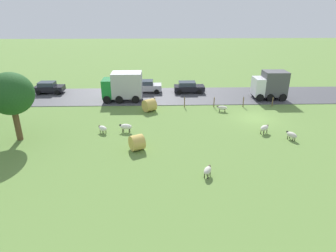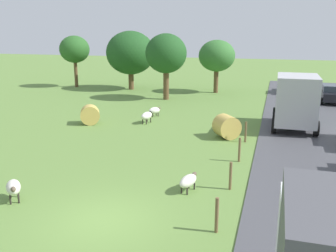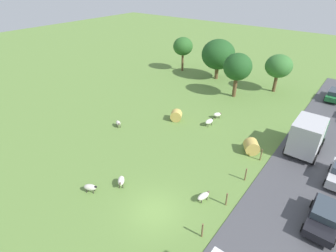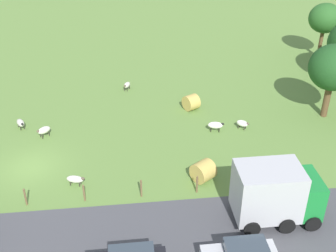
{
  "view_description": "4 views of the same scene",
  "coord_description": "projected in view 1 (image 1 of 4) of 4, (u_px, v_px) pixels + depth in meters",
  "views": [
    {
      "loc": [
        -29.67,
        10.43,
        11.59
      ],
      "look_at": [
        -4.06,
        9.68,
        0.9
      ],
      "focal_mm": 31.46,
      "sensor_mm": 36.0,
      "label": 1
    },
    {
      "loc": [
        5.53,
        -10.7,
        6.47
      ],
      "look_at": [
        -0.81,
        10.78,
        0.71
      ],
      "focal_mm": 39.76,
      "sensor_mm": 36.0,
      "label": 2
    },
    {
      "loc": [
        9.27,
        -10.36,
        15.67
      ],
      "look_at": [
        -5.61,
        8.9,
        1.36
      ],
      "focal_mm": 28.19,
      "sensor_mm": 36.0,
      "label": 3
    },
    {
      "loc": [
        25.32,
        6.71,
        18.08
      ],
      "look_at": [
        -3.32,
        9.99,
        0.71
      ],
      "focal_mm": 46.33,
      "sensor_mm": 36.0,
      "label": 4
    }
  ],
  "objects": [
    {
      "name": "fence_post_2",
      "position": [
        214.0,
        102.0,
        35.4
      ],
      "size": [
        0.12,
        0.12,
        1.21
      ],
      "primitive_type": "cylinder",
      "color": "brown",
      "rests_on": "ground_plane"
    },
    {
      "name": "car_1",
      "position": [
        49.0,
        87.0,
        40.66
      ],
      "size": [
        2.09,
        3.86,
        1.58
      ],
      "color": "black",
      "rests_on": "road_strip"
    },
    {
      "name": "sheep_3",
      "position": [
        222.0,
        108.0,
        33.96
      ],
      "size": [
        0.77,
        1.28,
        0.7
      ],
      "color": "silver",
      "rests_on": "ground_plane"
    },
    {
      "name": "truck_1",
      "position": [
        270.0,
        85.0,
        37.9
      ],
      "size": [
        2.66,
        4.13,
        3.6
      ],
      "color": "white",
      "rests_on": "road_strip"
    },
    {
      "name": "tree_0",
      "position": [
        11.0,
        94.0,
        25.46
      ],
      "size": [
        3.9,
        3.9,
        6.23
      ],
      "color": "brown",
      "rests_on": "ground_plane"
    },
    {
      "name": "sheep_2",
      "position": [
        292.0,
        135.0,
        26.89
      ],
      "size": [
        1.18,
        0.94,
        0.75
      ],
      "color": "beige",
      "rests_on": "ground_plane"
    },
    {
      "name": "hay_bale_1",
      "position": [
        137.0,
        143.0,
        25.0
      ],
      "size": [
        1.68,
        1.57,
        1.34
      ],
      "primitive_type": "cylinder",
      "rotation": [
        1.57,
        0.0,
        0.49
      ],
      "color": "tan",
      "rests_on": "ground_plane"
    },
    {
      "name": "road_strip",
      "position": [
        236.0,
        95.0,
        40.06
      ],
      "size": [
        8.0,
        80.0,
        0.06
      ],
      "primitive_type": "cube",
      "color": "#47474C",
      "rests_on": "ground_plane"
    },
    {
      "name": "sheep_0",
      "position": [
        264.0,
        128.0,
        28.18
      ],
      "size": [
        1.08,
        1.15,
        0.84
      ],
      "color": "silver",
      "rests_on": "ground_plane"
    },
    {
      "name": "fence_post_1",
      "position": [
        243.0,
        102.0,
        35.5
      ],
      "size": [
        0.12,
        0.12,
        1.23
      ],
      "primitive_type": "cylinder",
      "color": "brown",
      "rests_on": "ground_plane"
    },
    {
      "name": "fence_post_3",
      "position": [
        185.0,
        102.0,
        35.3
      ],
      "size": [
        0.12,
        0.12,
        1.26
      ],
      "primitive_type": "cylinder",
      "color": "brown",
      "rests_on": "ground_plane"
    },
    {
      "name": "fence_post_0",
      "position": [
        273.0,
        102.0,
        35.61
      ],
      "size": [
        0.12,
        0.12,
        1.16
      ],
      "primitive_type": "cylinder",
      "color": "brown",
      "rests_on": "ground_plane"
    },
    {
      "name": "sheep_4",
      "position": [
        103.0,
        128.0,
        28.33
      ],
      "size": [
        0.97,
        1.04,
        0.73
      ],
      "color": "white",
      "rests_on": "ground_plane"
    },
    {
      "name": "car_0",
      "position": [
        147.0,
        86.0,
        41.1
      ],
      "size": [
        2.14,
        3.9,
        1.67
      ],
      "color": "#B7B7BC",
      "rests_on": "road_strip"
    },
    {
      "name": "ground_plane",
      "position": [
        255.0,
        118.0,
        32.11
      ],
      "size": [
        160.0,
        160.0,
        0.0
      ],
      "primitive_type": "plane",
      "color": "olive"
    },
    {
      "name": "fence_post_4",
      "position": [
        155.0,
        103.0,
        35.2
      ],
      "size": [
        0.12,
        0.12,
        1.25
      ],
      "primitive_type": "cylinder",
      "color": "brown",
      "rests_on": "ground_plane"
    },
    {
      "name": "truck_0",
      "position": [
        123.0,
        86.0,
        37.22
      ],
      "size": [
        2.85,
        4.91,
        3.61
      ],
      "color": "#197F33",
      "rests_on": "road_strip"
    },
    {
      "name": "car_2",
      "position": [
        189.0,
        87.0,
        41.0
      ],
      "size": [
        2.08,
        4.2,
        1.51
      ],
      "color": "black",
      "rests_on": "road_strip"
    },
    {
      "name": "hay_bale_0",
      "position": [
        149.0,
        105.0,
        34.03
      ],
      "size": [
        1.88,
        1.83,
        1.42
      ],
      "primitive_type": "cylinder",
      "rotation": [
        1.57,
        0.0,
        0.6
      ],
      "color": "tan",
      "rests_on": "ground_plane"
    },
    {
      "name": "sheep_1",
      "position": [
        208.0,
        170.0,
        21.14
      ],
      "size": [
        1.09,
        0.84,
        0.74
      ],
      "color": "beige",
      "rests_on": "ground_plane"
    },
    {
      "name": "sheep_5",
      "position": [
        126.0,
        127.0,
        28.5
      ],
      "size": [
        0.74,
        1.31,
        0.83
      ],
      "color": "white",
      "rests_on": "ground_plane"
    },
    {
      "name": "car_3",
      "position": [
        0.0,
        95.0,
        37.37
      ],
      "size": [
        1.98,
        4.45,
        1.53
      ],
      "color": "#237238",
      "rests_on": "road_strip"
    }
  ]
}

